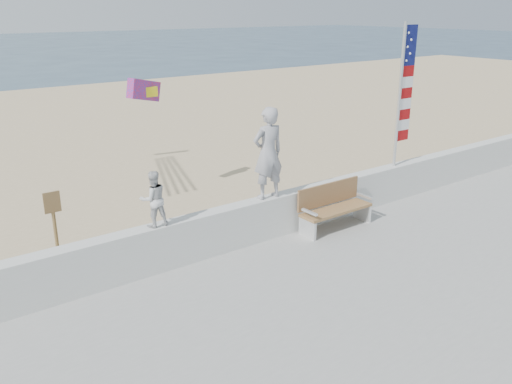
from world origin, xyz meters
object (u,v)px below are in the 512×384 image
Objects in this scene: bench at (333,206)px; flag at (403,89)px; adult at (268,153)px; child at (153,199)px.

flag is at bearing 9.68° from bench.
adult is 1.83× the size of child.
adult is 4.28m from flag.
child is (-2.63, 0.00, -0.44)m from adult.
adult is 2.66m from child.
child is 0.58× the size of bench.
flag is (2.66, 0.45, 2.30)m from bench.
child reaches higher than bench.
child is at bearing 173.73° from bench.
adult is at bearing -173.87° from child.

